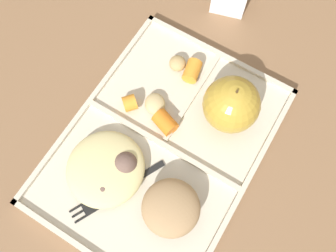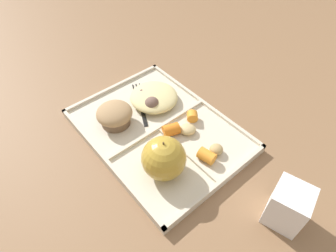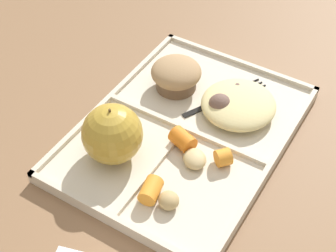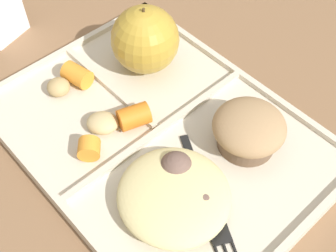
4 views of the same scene
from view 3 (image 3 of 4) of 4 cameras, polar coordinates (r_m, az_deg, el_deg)
The scene contains 13 objects.
ground at distance 0.81m, azimuth 1.90°, elevation -1.17°, with size 6.00×6.00×0.00m, color #846042.
lunch_tray at distance 0.81m, azimuth 1.89°, elevation -0.81°, with size 0.40×0.30×0.02m.
green_apple at distance 0.74m, azimuth -6.24°, elevation -0.90°, with size 0.09×0.09×0.09m.
bran_muffin at distance 0.86m, azimuth 0.92°, elevation 5.74°, with size 0.08×0.08×0.05m.
carrot_slice_edge at distance 0.75m, azimuth 6.18°, elevation -3.51°, with size 0.03×0.03×0.02m, color orange.
carrot_slice_center at distance 0.71m, azimuth -1.94°, elevation -7.18°, with size 0.03×0.03×0.04m, color orange.
carrot_slice_large at distance 0.77m, azimuth 1.66°, elevation -1.54°, with size 0.03×0.03×0.04m, color orange.
potato_chunk_golden at distance 0.75m, azimuth 3.00°, elevation -3.69°, with size 0.04×0.03×0.02m, color tan.
potato_chunk_wedge at distance 0.70m, azimuth 0.08°, elevation -8.31°, with size 0.03×0.03×0.02m, color tan.
egg_noodle_pile at distance 0.83m, azimuth 7.88°, elevation 2.42°, with size 0.12×0.12×0.03m, color beige.
meatball_side at distance 0.82m, azimuth 5.81°, elevation 2.30°, with size 0.04×0.04×0.04m, color brown.
meatball_back at distance 0.85m, azimuth 7.69°, elevation 3.83°, with size 0.03×0.03×0.03m, color brown.
plastic_fork at distance 0.86m, azimuth 6.87°, elevation 3.31°, with size 0.15×0.09×0.00m.
Camera 3 is at (-0.49, -0.27, 0.59)m, focal length 54.57 mm.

